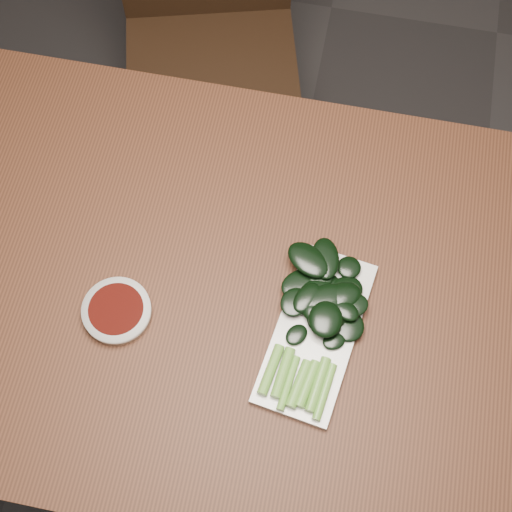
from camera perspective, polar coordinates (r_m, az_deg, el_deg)
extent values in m
plane|color=#2A2727|center=(1.91, -0.12, -10.79)|extent=(6.00, 6.00, 0.00)
cube|color=#412112|center=(1.21, -0.18, -3.09)|extent=(1.40, 0.80, 0.04)
cylinder|color=#412112|center=(1.84, -18.04, 6.36)|extent=(0.05, 0.05, 0.71)
cube|color=black|center=(1.82, -3.50, 14.32)|extent=(0.52, 0.52, 0.04)
cylinder|color=black|center=(1.92, -8.23, 5.49)|extent=(0.04, 0.04, 0.41)
cylinder|color=black|center=(1.92, 2.56, 6.25)|extent=(0.04, 0.04, 0.41)
cylinder|color=black|center=(2.12, -8.40, 13.98)|extent=(0.04, 0.04, 0.41)
cylinder|color=black|center=(2.12, 1.62, 14.70)|extent=(0.04, 0.04, 0.41)
cylinder|color=silver|center=(1.19, -11.06, -4.36)|extent=(0.11, 0.11, 0.02)
cylinder|color=#3E0A05|center=(1.18, -11.14, -4.19)|extent=(0.09, 0.09, 0.00)
cube|color=silver|center=(1.17, 4.79, -6.12)|extent=(0.17, 0.30, 0.01)
cylinder|color=#609934|center=(1.13, 1.20, -9.08)|extent=(0.03, 0.08, 0.02)
cylinder|color=#609934|center=(1.13, 2.17, -9.31)|extent=(0.03, 0.08, 0.02)
cylinder|color=#609934|center=(1.13, 2.61, -10.12)|extent=(0.02, 0.09, 0.01)
cylinder|color=#609934|center=(1.12, 3.48, -10.18)|extent=(0.03, 0.08, 0.02)
cylinder|color=#609934|center=(1.13, 4.16, -10.17)|extent=(0.03, 0.08, 0.02)
cylinder|color=#609934|center=(1.13, 4.98, -10.20)|extent=(0.03, 0.09, 0.02)
cylinder|color=#609934|center=(1.13, 5.51, -10.76)|extent=(0.03, 0.09, 0.01)
ellipsoid|color=black|center=(1.16, 7.34, -5.53)|extent=(0.07, 0.08, 0.01)
ellipsoid|color=black|center=(1.18, 6.07, -2.97)|extent=(0.04, 0.07, 0.01)
ellipsoid|color=black|center=(1.18, 5.21, -1.60)|extent=(0.05, 0.05, 0.01)
ellipsoid|color=black|center=(1.16, 4.78, -3.33)|extent=(0.08, 0.09, 0.01)
ellipsoid|color=black|center=(1.16, 4.28, -3.27)|extent=(0.04, 0.05, 0.01)
ellipsoid|color=black|center=(1.14, 5.60, -5.06)|extent=(0.06, 0.06, 0.01)
ellipsoid|color=black|center=(1.17, 3.89, -2.25)|extent=(0.10, 0.09, 0.01)
ellipsoid|color=black|center=(1.16, 5.49, -3.46)|extent=(0.09, 0.08, 0.01)
ellipsoid|color=black|center=(1.16, 7.24, -4.36)|extent=(0.05, 0.05, 0.01)
ellipsoid|color=black|center=(1.17, 6.94, -3.19)|extent=(0.08, 0.07, 0.01)
ellipsoid|color=black|center=(1.16, 6.21, -4.41)|extent=(0.06, 0.07, 0.01)
ellipsoid|color=black|center=(1.16, 4.09, -3.35)|extent=(0.06, 0.07, 0.01)
ellipsoid|color=black|center=(1.18, 5.57, -0.18)|extent=(0.06, 0.08, 0.01)
ellipsoid|color=black|center=(1.18, 4.22, -0.30)|extent=(0.09, 0.08, 0.01)
ellipsoid|color=black|center=(1.15, 4.95, -4.46)|extent=(0.07, 0.06, 0.01)
ellipsoid|color=black|center=(1.16, 5.72, -4.60)|extent=(0.09, 0.09, 0.01)
ellipsoid|color=black|center=(1.19, 7.46, -0.90)|extent=(0.06, 0.06, 0.01)
ellipsoid|color=black|center=(1.17, 7.92, -3.90)|extent=(0.06, 0.06, 0.01)
ellipsoid|color=black|center=(1.16, 3.12, -3.70)|extent=(0.06, 0.06, 0.01)
ellipsoid|color=black|center=(1.18, 7.06, -2.92)|extent=(0.08, 0.09, 0.01)
ellipsoid|color=black|center=(1.16, 6.07, -5.36)|extent=(0.05, 0.06, 0.01)
ellipsoid|color=black|center=(1.15, 5.83, -5.99)|extent=(0.04, 0.04, 0.01)
ellipsoid|color=black|center=(1.15, 6.25, -6.77)|extent=(0.05, 0.04, 0.01)
ellipsoid|color=black|center=(1.15, 3.26, -6.30)|extent=(0.05, 0.05, 0.01)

